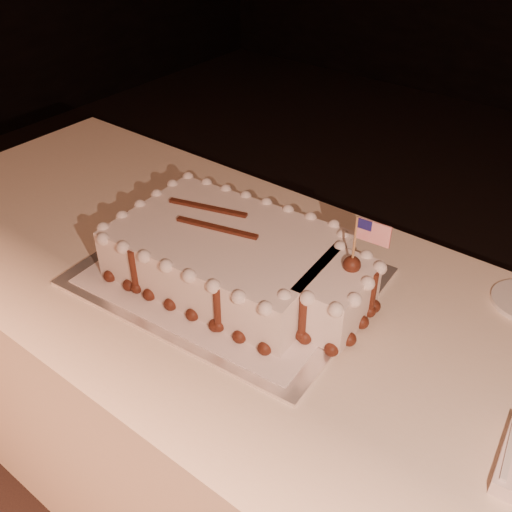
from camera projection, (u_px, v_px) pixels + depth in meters
The scene contains 4 objects.
banquet_table at pixel (312, 443), 1.34m from camera, with size 2.40×0.80×0.75m, color #FFE2C5.
cake_board at pixel (227, 276), 1.24m from camera, with size 0.60×0.45×0.01m, color white.
doily at pixel (227, 274), 1.23m from camera, with size 0.54×0.41×0.00m, color white.
sheet_cake at pixel (239, 259), 1.19m from camera, with size 0.58×0.36×0.23m.
Camera 1 is at (0.41, -0.13, 1.51)m, focal length 40.00 mm.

